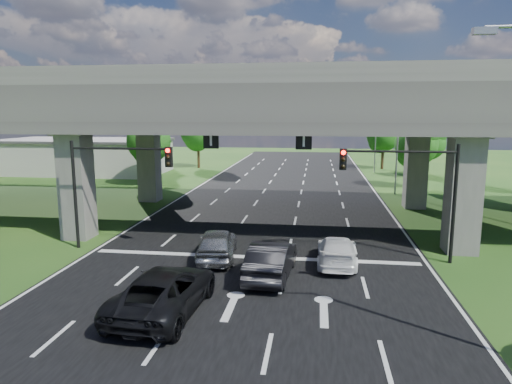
% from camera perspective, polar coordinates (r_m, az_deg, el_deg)
% --- Properties ---
extents(ground, '(160.00, 160.00, 0.00)m').
position_cam_1_polar(ground, '(20.86, -1.74, -11.15)').
color(ground, '#1D4817').
rests_on(ground, ground).
extents(road, '(18.00, 120.00, 0.03)m').
position_cam_1_polar(road, '(30.32, 1.33, -4.41)').
color(road, black).
rests_on(road, ground).
extents(overpass, '(80.00, 15.00, 10.00)m').
position_cam_1_polar(overpass, '(31.38, 1.80, 10.64)').
color(overpass, '#34312F').
rests_on(overpass, ground).
extents(warehouse, '(20.00, 10.00, 4.00)m').
position_cam_1_polar(warehouse, '(61.82, -20.65, 4.12)').
color(warehouse, '#9E9E99').
rests_on(warehouse, ground).
extents(signal_right, '(5.76, 0.54, 6.00)m').
position_cam_1_polar(signal_right, '(23.84, 18.73, 1.39)').
color(signal_right, black).
rests_on(signal_right, ground).
extents(signal_left, '(5.76, 0.54, 6.00)m').
position_cam_1_polar(signal_left, '(25.86, -17.70, 2.07)').
color(signal_left, black).
rests_on(signal_left, ground).
extents(streetlight_far, '(3.38, 0.25, 10.00)m').
position_cam_1_polar(streetlight_far, '(43.79, 16.82, 7.29)').
color(streetlight_far, gray).
rests_on(streetlight_far, ground).
extents(streetlight_beyond, '(3.38, 0.25, 10.00)m').
position_cam_1_polar(streetlight_beyond, '(59.64, 14.40, 7.96)').
color(streetlight_beyond, gray).
rests_on(streetlight_beyond, ground).
extents(tree_left_near, '(4.50, 4.50, 7.80)m').
position_cam_1_polar(tree_left_near, '(48.44, -13.22, 6.43)').
color(tree_left_near, black).
rests_on(tree_left_near, ground).
extents(tree_left_mid, '(3.91, 3.90, 6.76)m').
position_cam_1_polar(tree_left_mid, '(57.00, -13.18, 6.25)').
color(tree_left_mid, black).
rests_on(tree_left_mid, ground).
extents(tree_left_far, '(4.80, 4.80, 8.32)m').
position_cam_1_polar(tree_left_far, '(63.36, -7.22, 7.64)').
color(tree_left_far, black).
rests_on(tree_left_far, ground).
extents(tree_right_near, '(4.20, 4.20, 7.28)m').
position_cam_1_polar(tree_right_near, '(48.33, 19.46, 5.74)').
color(tree_right_near, black).
rests_on(tree_right_near, ground).
extents(tree_right_mid, '(3.91, 3.90, 6.76)m').
position_cam_1_polar(tree_right_mid, '(56.79, 20.80, 5.86)').
color(tree_right_mid, black).
rests_on(tree_right_mid, ground).
extents(tree_right_far, '(4.50, 4.50, 7.80)m').
position_cam_1_polar(tree_right_far, '(63.89, 15.70, 7.08)').
color(tree_right_far, black).
rests_on(tree_right_far, ground).
extents(car_silver, '(2.42, 4.87, 1.59)m').
position_cam_1_polar(car_silver, '(23.72, -4.89, -6.47)').
color(car_silver, gray).
rests_on(car_silver, road).
extents(car_dark, '(2.11, 5.13, 1.65)m').
position_cam_1_polar(car_dark, '(21.10, 1.93, -8.44)').
color(car_dark, black).
rests_on(car_dark, road).
extents(car_white, '(2.01, 4.73, 1.36)m').
position_cam_1_polar(car_white, '(23.25, 10.07, -7.23)').
color(car_white, white).
rests_on(car_white, road).
extents(car_trailing, '(3.09, 6.06, 1.64)m').
position_cam_1_polar(car_trailing, '(17.90, -11.38, -12.08)').
color(car_trailing, black).
rests_on(car_trailing, road).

